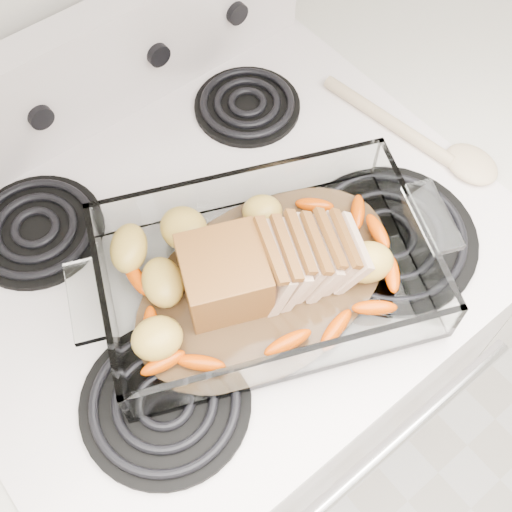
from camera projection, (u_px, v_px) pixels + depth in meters
electric_range at (225, 355)px, 1.30m from camera, size 0.78×0.70×1.12m
counter_right at (448, 193)px, 1.52m from camera, size 0.58×0.68×0.93m
baking_dish at (266, 277)px, 0.84m from camera, size 0.42×0.27×0.08m
pork_roast at (257, 273)px, 0.81m from camera, size 0.24×0.10×0.08m
roast_vegetables at (244, 255)px, 0.85m from camera, size 0.39×0.21×0.05m
wooden_spoon at (434, 145)px, 0.98m from camera, size 0.10×0.31×0.02m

